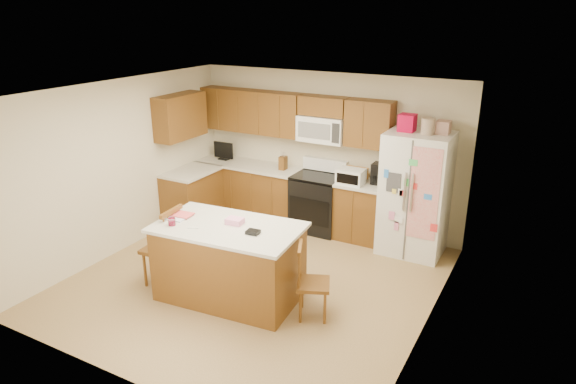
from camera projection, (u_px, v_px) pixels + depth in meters
The scene contains 9 objects.
ground at pixel (255, 280), 6.83m from camera, with size 4.50×4.50×0.00m, color olive.
room_shell at pixel (252, 178), 6.35m from camera, with size 4.60×4.60×2.52m.
cabinetry at pixel (261, 169), 8.45m from camera, with size 3.36×1.56×2.15m.
stove at pixel (318, 202), 8.28m from camera, with size 0.76×0.65×1.13m.
refrigerator at pixel (415, 193), 7.37m from camera, with size 0.90×0.79×2.04m.
island at pixel (229, 262), 6.30m from camera, with size 1.84×1.17×1.05m.
windsor_chair_left at pixel (164, 248), 6.62m from camera, with size 0.47×0.49×1.06m.
windsor_chair_back at pixel (255, 247), 6.82m from camera, with size 0.45×0.43×0.90m.
windsor_chair_right at pixel (311, 283), 5.92m from camera, with size 0.50×0.51×0.90m.
Camera 1 is at (3.27, -5.09, 3.42)m, focal length 32.00 mm.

